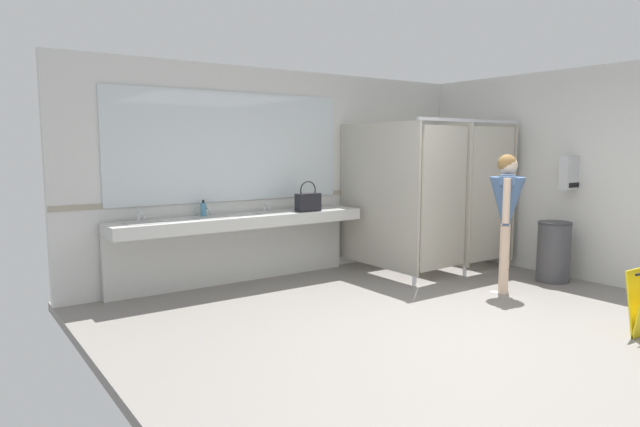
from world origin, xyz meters
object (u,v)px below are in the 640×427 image
(paper_towel_dispenser_upper, at_px, (572,173))
(trash_bin, at_px, (554,252))
(handbag, at_px, (308,201))
(person_standing, at_px, (506,206))
(soap_dispenser, at_px, (203,209))

(paper_towel_dispenser_upper, distance_m, trash_bin, 1.03)
(trash_bin, height_order, handbag, handbag)
(trash_bin, xyz_separation_m, handbag, (-2.45, 1.90, 0.62))
(trash_bin, bearing_deg, paper_towel_dispenser_upper, -0.09)
(person_standing, bearing_deg, paper_towel_dispenser_upper, -1.70)
(handbag, distance_m, soap_dispenser, 1.33)
(trash_bin, xyz_separation_m, soap_dispenser, (-3.74, 2.20, 0.58))
(handbag, bearing_deg, trash_bin, -37.86)
(trash_bin, relative_size, soap_dispenser, 3.95)
(trash_bin, distance_m, soap_dispenser, 4.38)
(paper_towel_dispenser_upper, distance_m, person_standing, 1.30)
(paper_towel_dispenser_upper, relative_size, trash_bin, 0.56)
(paper_towel_dispenser_upper, bearing_deg, trash_bin, 179.91)
(paper_towel_dispenser_upper, bearing_deg, handbag, 145.35)
(paper_towel_dispenser_upper, xyz_separation_m, handbag, (-2.76, 1.90, -0.36))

